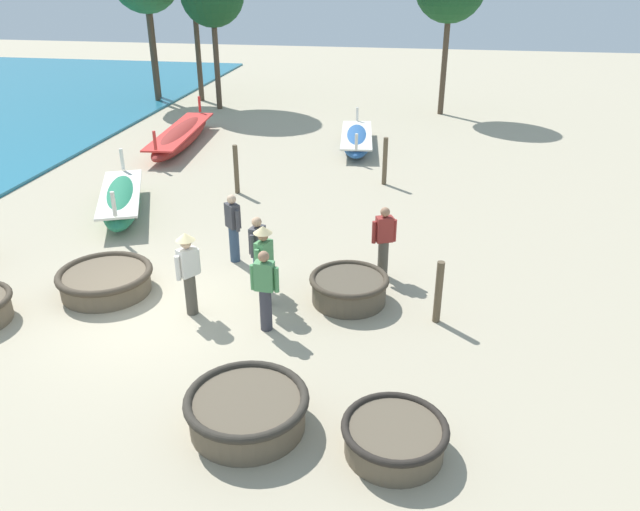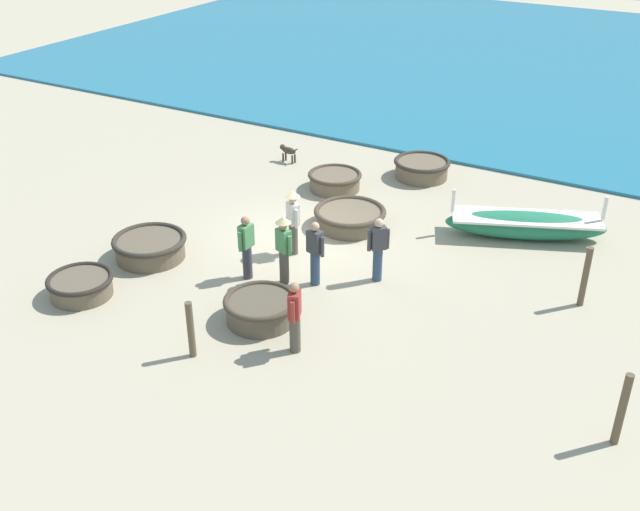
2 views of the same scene
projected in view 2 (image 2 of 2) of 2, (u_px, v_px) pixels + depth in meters
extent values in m
plane|color=tan|center=(305.00, 242.00, 19.01)|extent=(80.00, 80.00, 0.00)
cube|color=teal|center=(622.00, 71.00, 33.22)|extent=(28.00, 52.00, 0.10)
cylinder|color=brown|center=(261.00, 311.00, 15.74)|extent=(1.45, 1.45, 0.50)
torus|color=#42382B|center=(260.00, 301.00, 15.62)|extent=(1.57, 1.57, 0.12)
cylinder|color=brown|center=(350.00, 219.00, 19.69)|extent=(1.76, 1.76, 0.43)
torus|color=#42382B|center=(350.00, 212.00, 19.58)|extent=(1.91, 1.91, 0.14)
cylinder|color=brown|center=(422.00, 170.00, 22.59)|extent=(1.57, 1.57, 0.50)
torus|color=#332D26|center=(422.00, 162.00, 22.47)|extent=(1.70, 1.70, 0.13)
cylinder|color=brown|center=(81.00, 287.00, 16.65)|extent=(1.36, 1.36, 0.43)
torus|color=#28231E|center=(80.00, 279.00, 16.54)|extent=(1.47, 1.47, 0.11)
cylinder|color=brown|center=(150.00, 249.00, 18.17)|extent=(1.67, 1.67, 0.49)
torus|color=#332D26|center=(149.00, 240.00, 18.06)|extent=(1.80, 1.80, 0.13)
cylinder|color=brown|center=(335.00, 182.00, 21.82)|extent=(1.46, 1.46, 0.46)
torus|color=#42382B|center=(335.00, 175.00, 21.71)|extent=(1.57, 1.57, 0.12)
ellipsoid|color=#237551|center=(525.00, 225.00, 19.08)|extent=(2.46, 4.11, 0.67)
cube|color=silver|center=(526.00, 218.00, 18.98)|extent=(2.37, 3.83, 0.06)
cylinder|color=silver|center=(605.00, 208.00, 18.60)|extent=(0.10, 0.10, 0.61)
cylinder|color=silver|center=(454.00, 201.00, 18.99)|extent=(0.10, 0.10, 0.61)
cylinder|color=#2D425B|center=(315.00, 268.00, 16.99)|extent=(0.22, 0.22, 0.82)
cube|color=#3D3D42|center=(315.00, 242.00, 16.67)|extent=(0.29, 0.38, 0.54)
sphere|color=tan|center=(315.00, 226.00, 16.48)|extent=(0.20, 0.20, 0.20)
cylinder|color=#3D3D42|center=(322.00, 247.00, 16.56)|extent=(0.09, 0.09, 0.48)
cylinder|color=#3D3D42|center=(308.00, 241.00, 16.82)|extent=(0.09, 0.09, 0.48)
cylinder|color=#4C473D|center=(284.00, 267.00, 17.05)|extent=(0.22, 0.22, 0.82)
cube|color=#4C8E56|center=(284.00, 240.00, 16.72)|extent=(0.32, 0.39, 0.54)
sphere|color=#A37556|center=(283.00, 225.00, 16.54)|extent=(0.20, 0.20, 0.20)
cylinder|color=#4C8E56|center=(278.00, 239.00, 16.89)|extent=(0.09, 0.09, 0.48)
cylinder|color=#4C8E56|center=(290.00, 246.00, 16.60)|extent=(0.09, 0.09, 0.48)
cone|color=#D1BC84|center=(283.00, 220.00, 16.48)|extent=(0.36, 0.36, 0.14)
cylinder|color=#383842|center=(247.00, 262.00, 17.25)|extent=(0.22, 0.22, 0.82)
cube|color=#4C8E56|center=(246.00, 236.00, 16.92)|extent=(0.35, 0.24, 0.54)
sphere|color=#A37556|center=(245.00, 221.00, 16.74)|extent=(0.20, 0.20, 0.20)
cylinder|color=#4C8E56|center=(240.00, 242.00, 16.78)|extent=(0.09, 0.09, 0.48)
cylinder|color=#4C8E56|center=(252.00, 234.00, 17.11)|extent=(0.09, 0.09, 0.48)
cylinder|color=#2D425B|center=(377.00, 264.00, 17.15)|extent=(0.22, 0.22, 0.82)
cube|color=#3D3D42|center=(379.00, 238.00, 16.83)|extent=(0.40, 0.40, 0.54)
sphere|color=#DBB28E|center=(379.00, 223.00, 16.64)|extent=(0.20, 0.20, 0.20)
cylinder|color=#3D3D42|center=(369.00, 241.00, 16.80)|extent=(0.09, 0.09, 0.48)
cylinder|color=#3D3D42|center=(388.00, 239.00, 16.90)|extent=(0.09, 0.09, 0.48)
cylinder|color=#4C473D|center=(293.00, 238.00, 18.28)|extent=(0.22, 0.22, 0.82)
cube|color=silver|center=(293.00, 213.00, 17.96)|extent=(0.37, 0.40, 0.54)
sphere|color=#DBB28E|center=(293.00, 199.00, 17.77)|extent=(0.20, 0.20, 0.20)
cylinder|color=silver|center=(289.00, 212.00, 18.15)|extent=(0.09, 0.09, 0.48)
cylinder|color=silver|center=(297.00, 219.00, 17.81)|extent=(0.09, 0.09, 0.48)
cone|color=#D1BC84|center=(293.00, 194.00, 17.71)|extent=(0.36, 0.36, 0.14)
cylinder|color=#4C473D|center=(295.00, 334.00, 14.71)|extent=(0.22, 0.22, 0.82)
cube|color=maroon|center=(294.00, 304.00, 14.39)|extent=(0.40, 0.33, 0.54)
sphere|color=#A37556|center=(294.00, 288.00, 14.20)|extent=(0.20, 0.20, 0.20)
cylinder|color=maroon|center=(293.00, 313.00, 14.22)|extent=(0.09, 0.09, 0.48)
cylinder|color=maroon|center=(296.00, 301.00, 14.60)|extent=(0.09, 0.09, 0.48)
ellipsoid|color=#3D3328|center=(289.00, 151.00, 23.62)|extent=(0.25, 0.54, 0.22)
sphere|color=#3D3328|center=(283.00, 147.00, 23.71)|extent=(0.18, 0.18, 0.18)
cylinder|color=#3D3328|center=(295.00, 150.00, 23.47)|extent=(0.06, 0.21, 0.16)
cylinder|color=#3D3328|center=(283.00, 157.00, 23.78)|extent=(0.06, 0.06, 0.28)
cylinder|color=#3D3328|center=(286.00, 156.00, 23.88)|extent=(0.06, 0.06, 0.28)
cylinder|color=#3D3328|center=(292.00, 160.00, 23.60)|extent=(0.06, 0.06, 0.28)
cylinder|color=#3D3328|center=(295.00, 159.00, 23.70)|extent=(0.06, 0.06, 0.28)
cylinder|color=brown|center=(191.00, 330.00, 14.47)|extent=(0.14, 0.14, 1.23)
cylinder|color=brown|center=(622.00, 410.00, 12.27)|extent=(0.14, 0.14, 1.42)
cylinder|color=brown|center=(585.00, 277.00, 16.06)|extent=(0.14, 0.14, 1.41)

